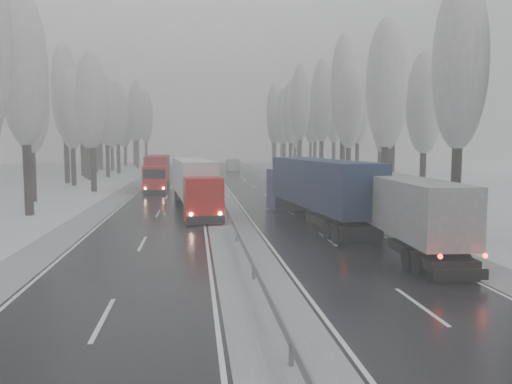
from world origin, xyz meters
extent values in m
plane|color=silver|center=(0.00, 0.00, 0.00)|extent=(260.00, 260.00, 0.00)
cube|color=black|center=(5.25, 30.00, 0.01)|extent=(7.50, 200.00, 0.03)
cube|color=black|center=(-5.25, 30.00, 0.01)|extent=(7.50, 200.00, 0.03)
cube|color=#A3A6AB|center=(0.00, 30.00, 0.02)|extent=(3.00, 200.00, 0.04)
cube|color=#A3A6AB|center=(10.20, 30.00, 0.02)|extent=(2.40, 200.00, 0.04)
cube|color=#A3A6AB|center=(-10.20, 30.00, 0.02)|extent=(2.40, 200.00, 0.04)
cube|color=slate|center=(0.00, 30.00, 0.60)|extent=(0.06, 200.00, 0.32)
cube|color=slate|center=(0.00, -4.00, 0.30)|extent=(0.12, 0.12, 0.60)
cube|color=slate|center=(0.00, 28.00, 0.30)|extent=(0.12, 0.12, 0.60)
cube|color=slate|center=(0.00, 60.00, 0.30)|extent=(0.12, 0.12, 0.60)
cylinder|color=black|center=(15.04, 15.67, 2.80)|extent=(0.68, 0.68, 5.60)
ellipsoid|color=gray|center=(15.04, 15.67, 10.80)|extent=(3.60, 3.60, 11.45)
cylinder|color=black|center=(14.51, 27.03, 2.81)|extent=(0.68, 0.68, 5.62)
ellipsoid|color=gray|center=(14.51, 27.03, 10.84)|extent=(3.60, 3.60, 11.48)
cylinder|color=black|center=(20.02, 31.03, 2.47)|extent=(0.64, 0.64, 4.94)
ellipsoid|color=gray|center=(20.02, 31.03, 9.53)|extent=(3.60, 3.60, 10.09)
cylinder|color=black|center=(17.90, 35.17, 2.66)|extent=(0.66, 0.66, 5.32)
ellipsoid|color=gray|center=(17.90, 35.17, 10.27)|extent=(3.60, 3.60, 10.88)
cylinder|color=black|center=(20.12, 39.17, 3.16)|extent=(0.72, 0.72, 6.31)
ellipsoid|color=gray|center=(20.12, 39.17, 12.17)|extent=(3.60, 3.60, 12.90)
cylinder|color=black|center=(17.02, 45.60, 2.69)|extent=(0.67, 0.67, 5.38)
ellipsoid|color=gray|center=(17.02, 45.60, 10.37)|extent=(3.60, 3.60, 10.98)
cylinder|color=black|center=(23.31, 49.60, 2.30)|extent=(0.62, 0.62, 4.59)
ellipsoid|color=gray|center=(23.31, 49.60, 8.86)|extent=(3.60, 3.60, 9.39)
cylinder|color=black|center=(17.90, 51.02, 3.47)|extent=(0.76, 0.76, 6.95)
ellipsoid|color=gray|center=(17.90, 51.02, 13.40)|extent=(3.60, 3.60, 14.19)
cylinder|color=black|center=(24.81, 55.02, 3.30)|extent=(0.74, 0.74, 6.59)
ellipsoid|color=gray|center=(24.81, 55.02, 12.71)|extent=(3.60, 3.60, 13.46)
cylinder|color=black|center=(17.56, 61.27, 3.18)|extent=(0.72, 0.72, 6.37)
ellipsoid|color=gray|center=(17.56, 61.27, 12.28)|extent=(3.60, 3.60, 13.01)
cylinder|color=black|center=(24.72, 65.27, 2.99)|extent=(0.70, 0.70, 5.97)
ellipsoid|color=gray|center=(24.72, 65.27, 11.52)|extent=(3.60, 3.60, 12.20)
cylinder|color=black|center=(16.34, 71.95, 3.33)|extent=(0.74, 0.74, 6.65)
ellipsoid|color=gray|center=(16.34, 71.95, 12.83)|extent=(3.60, 3.60, 13.59)
cylinder|color=black|center=(23.71, 75.95, 3.07)|extent=(0.71, 0.71, 6.14)
ellipsoid|color=gray|center=(23.71, 75.95, 11.84)|extent=(3.60, 3.60, 12.54)
cylinder|color=black|center=(16.56, 81.70, 3.03)|extent=(0.71, 0.71, 6.05)
ellipsoid|color=gray|center=(16.56, 81.70, 11.68)|extent=(3.60, 3.60, 12.37)
cylinder|color=black|center=(22.48, 85.70, 3.15)|extent=(0.72, 0.72, 6.30)
ellipsoid|color=gray|center=(22.48, 85.70, 12.15)|extent=(3.60, 3.60, 12.87)
cylinder|color=black|center=(16.63, 89.21, 2.94)|extent=(0.70, 0.70, 5.88)
ellipsoid|color=gray|center=(16.63, 89.21, 11.33)|extent=(3.60, 3.60, 12.00)
cylinder|color=black|center=(19.77, 93.21, 2.43)|extent=(0.64, 0.64, 4.86)
ellipsoid|color=gray|center=(19.77, 93.21, 9.37)|extent=(3.60, 3.60, 9.92)
cylinder|color=black|center=(15.73, 96.32, 2.99)|extent=(0.70, 0.70, 5.98)
ellipsoid|color=gray|center=(15.73, 96.32, 11.53)|extent=(3.60, 3.60, 12.21)
cylinder|color=black|center=(24.94, 100.32, 3.09)|extent=(0.71, 0.71, 6.19)
ellipsoid|color=gray|center=(24.94, 100.32, 11.93)|extent=(3.60, 3.60, 12.64)
cylinder|color=black|center=(17.04, 106.16, 3.43)|extent=(0.75, 0.75, 6.86)
ellipsoid|color=gray|center=(17.04, 106.16, 13.22)|extent=(3.60, 3.60, 14.01)
cylinder|color=black|center=(24.02, 110.16, 2.77)|extent=(0.68, 0.68, 5.55)
ellipsoid|color=gray|center=(24.02, 110.16, 10.70)|extent=(3.60, 3.60, 11.33)
cylinder|color=black|center=(18.73, 116.73, 3.05)|extent=(0.71, 0.71, 6.09)
ellipsoid|color=gray|center=(18.73, 116.73, 11.75)|extent=(3.60, 3.60, 12.45)
cylinder|color=black|center=(21.55, 120.73, 2.74)|extent=(0.67, 0.67, 5.49)
ellipsoid|color=gray|center=(21.55, 120.73, 10.58)|extent=(3.60, 3.60, 11.21)
cylinder|color=black|center=(-15.13, 24.57, 2.92)|extent=(0.69, 0.69, 5.83)
ellipsoid|color=gray|center=(-15.13, 24.57, 11.25)|extent=(3.60, 3.60, 11.92)
cylinder|color=black|center=(-17.75, 34.20, 2.52)|extent=(0.65, 0.65, 5.03)
ellipsoid|color=gray|center=(-17.75, 34.20, 9.70)|extent=(3.60, 3.60, 10.28)
cylinder|color=black|center=(-13.94, 43.73, 2.72)|extent=(0.67, 0.67, 5.44)
ellipsoid|color=gray|center=(-13.94, 43.73, 10.49)|extent=(3.60, 3.60, 11.11)
cylinder|color=black|center=(-21.85, 47.73, 2.86)|extent=(0.69, 0.69, 5.72)
ellipsoid|color=gray|center=(-21.85, 47.73, 11.04)|extent=(3.60, 3.60, 11.69)
cylinder|color=black|center=(-18.26, 52.71, 2.61)|extent=(0.66, 0.66, 5.23)
ellipsoid|color=gray|center=(-18.26, 52.71, 10.08)|extent=(3.60, 3.60, 10.68)
cylinder|color=black|center=(-20.05, 56.71, 3.30)|extent=(0.74, 0.74, 6.60)
ellipsoid|color=gray|center=(-20.05, 56.71, 12.74)|extent=(3.60, 3.60, 13.49)
cylinder|color=black|center=(-18.16, 62.35, 2.58)|extent=(0.65, 0.65, 5.16)
ellipsoid|color=gray|center=(-18.16, 62.35, 9.95)|extent=(3.60, 3.60, 10.54)
cylinder|color=black|center=(-19.54, 66.35, 2.90)|extent=(0.69, 0.69, 5.79)
ellipsoid|color=gray|center=(-19.54, 66.35, 11.18)|extent=(3.60, 3.60, 11.84)
cylinder|color=black|center=(-16.58, 69.11, 2.82)|extent=(0.68, 0.68, 5.64)
ellipsoid|color=gray|center=(-16.58, 69.11, 10.89)|extent=(3.60, 3.60, 11.53)
cylinder|color=black|center=(-21.42, 73.11, 3.28)|extent=(0.73, 0.73, 6.56)
ellipsoid|color=gray|center=(-21.42, 73.11, 12.65)|extent=(3.60, 3.60, 13.40)
cylinder|color=black|center=(-16.33, 79.19, 2.90)|extent=(0.69, 0.69, 5.79)
ellipsoid|color=gray|center=(-16.33, 79.19, 11.17)|extent=(3.60, 3.60, 11.84)
cylinder|color=black|center=(-21.09, 83.19, 3.32)|extent=(0.74, 0.74, 6.65)
ellipsoid|color=gray|center=(-21.09, 83.19, 12.82)|extent=(3.60, 3.60, 13.58)
cylinder|color=black|center=(-18.93, 88.54, 2.56)|extent=(0.65, 0.65, 5.12)
ellipsoid|color=gray|center=(-18.93, 88.54, 9.88)|extent=(3.60, 3.60, 10.46)
cylinder|color=black|center=(-21.82, 92.54, 2.92)|extent=(0.69, 0.69, 5.84)
ellipsoid|color=gray|center=(-21.82, 92.54, 11.26)|extent=(3.60, 3.60, 11.92)
cylinder|color=black|center=(-15.07, 99.33, 3.34)|extent=(0.74, 0.74, 6.67)
ellipsoid|color=gray|center=(-15.07, 99.33, 12.87)|extent=(3.60, 3.60, 13.63)
cylinder|color=black|center=(-24.20, 103.33, 3.15)|extent=(0.72, 0.72, 6.31)
ellipsoid|color=gray|center=(-24.20, 103.33, 12.16)|extent=(3.60, 3.60, 12.88)
cylinder|color=black|center=(-14.05, 108.72, 3.14)|extent=(0.72, 0.72, 6.29)
ellipsoid|color=gray|center=(-14.05, 108.72, 12.12)|extent=(3.60, 3.60, 12.84)
cylinder|color=black|center=(-19.66, 112.72, 2.43)|extent=(0.64, 0.64, 4.86)
ellipsoid|color=gray|center=(-19.66, 112.72, 9.36)|extent=(3.60, 3.60, 9.92)
cylinder|color=black|center=(-17.56, 115.31, 3.31)|extent=(0.74, 0.74, 6.63)
ellipsoid|color=gray|center=(-17.56, 115.31, 12.78)|extent=(3.60, 3.60, 13.54)
cylinder|color=black|center=(-20.33, 119.31, 2.89)|extent=(0.69, 0.69, 5.79)
ellipsoid|color=gray|center=(-20.33, 119.31, 11.16)|extent=(3.60, 3.60, 11.82)
cube|color=#434247|center=(8.52, 15.82, 1.54)|extent=(2.46, 2.55, 2.80)
cube|color=black|center=(8.58, 16.98, 2.19)|extent=(2.15, 0.20, 0.93)
cube|color=black|center=(8.58, 17.08, 0.42)|extent=(2.34, 0.26, 0.47)
cube|color=slate|center=(8.14, 8.54, 2.52)|extent=(3.01, 12.24, 2.61)
cube|color=black|center=(7.83, 2.44, 0.51)|extent=(2.15, 0.22, 0.42)
cube|color=black|center=(7.97, 5.19, 0.70)|extent=(2.32, 5.23, 0.42)
cube|color=black|center=(7.85, 2.95, 0.33)|extent=(2.15, 0.17, 0.56)
cylinder|color=black|center=(7.50, 15.12, 0.49)|extent=(0.38, 0.99, 0.97)
cylinder|color=black|center=(9.46, 15.02, 0.49)|extent=(0.38, 0.99, 0.97)
cylinder|color=black|center=(6.97, 4.86, 0.49)|extent=(0.38, 0.99, 0.97)
cylinder|color=black|center=(8.93, 4.76, 0.49)|extent=(0.38, 0.99, 0.97)
cylinder|color=black|center=(6.91, 3.65, 0.49)|extent=(0.38, 0.99, 0.97)
cylinder|color=black|center=(8.87, 3.55, 0.49)|extent=(0.38, 0.99, 0.97)
sphere|color=#FF0C05|center=(6.94, 2.42, 1.26)|extent=(0.19, 0.19, 0.19)
sphere|color=#FF0C05|center=(8.71, 2.32, 1.26)|extent=(0.19, 0.19, 0.19)
sphere|color=white|center=(7.70, 17.15, 0.79)|extent=(0.21, 0.21, 0.21)
sphere|color=white|center=(9.47, 17.06, 0.79)|extent=(0.21, 0.21, 0.21)
cube|color=#1E244C|center=(5.09, 24.88, 1.80)|extent=(3.01, 3.10, 3.27)
cube|color=black|center=(4.94, 26.24, 2.56)|extent=(2.51, 0.37, 1.09)
cube|color=black|center=(4.93, 26.35, 0.49)|extent=(2.73, 0.45, 0.55)
cube|color=#121933|center=(5.97, 16.42, 2.94)|extent=(4.25, 14.39, 3.05)
cube|color=black|center=(6.72, 9.32, 0.60)|extent=(2.51, 0.39, 0.49)
cube|color=black|center=(6.38, 12.52, 0.82)|extent=(3.01, 6.22, 0.49)
cube|color=black|center=(6.66, 9.92, 0.38)|extent=(2.50, 0.33, 0.65)
cylinder|color=black|center=(4.04, 23.90, 0.57)|extent=(0.50, 1.17, 1.13)
cylinder|color=black|center=(6.32, 24.14, 0.57)|extent=(0.50, 1.17, 1.13)
cylinder|color=black|center=(5.29, 11.97, 0.57)|extent=(0.50, 1.17, 1.13)
cylinder|color=black|center=(7.57, 12.20, 0.57)|extent=(0.50, 1.17, 1.13)
cylinder|color=black|center=(5.44, 10.56, 0.57)|extent=(0.50, 1.17, 1.13)
cylinder|color=black|center=(7.72, 10.79, 0.57)|extent=(0.50, 1.17, 1.13)
sphere|color=#FF0C05|center=(5.70, 9.14, 1.47)|extent=(0.22, 0.22, 0.22)
sphere|color=#FF0C05|center=(7.76, 9.35, 1.47)|extent=(0.22, 0.22, 0.22)
sphere|color=white|center=(3.90, 26.27, 0.93)|extent=(0.24, 0.24, 0.24)
sphere|color=white|center=(5.96, 26.49, 0.93)|extent=(0.24, 0.24, 0.24)
cube|color=beige|center=(8.87, 31.75, 1.60)|extent=(2.67, 2.76, 2.91)
cube|color=black|center=(8.99, 32.95, 2.28)|extent=(2.23, 0.33, 0.97)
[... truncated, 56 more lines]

